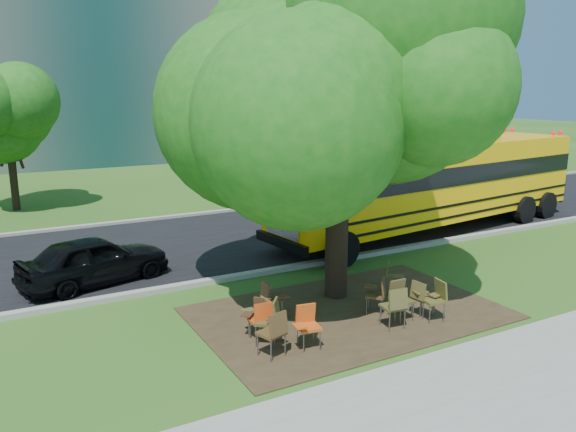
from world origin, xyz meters
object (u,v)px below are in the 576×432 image
main_tree (340,78)px  chair_2 (270,317)px  chair_12 (392,274)px  chair_1 (262,317)px  chair_6 (434,296)px  chair_3 (307,322)px  chair_11 (378,291)px  chair_10 (271,296)px  chair_9 (260,314)px  chair_7 (422,295)px  black_car (95,260)px  chair_5 (400,296)px  chair_8 (261,313)px  chair_4 (396,303)px  school_bus (443,179)px  chair_0 (274,329)px

main_tree → chair_2: (-2.69, -1.62, -4.77)m
chair_2 → chair_12: chair_2 is taller
main_tree → chair_1: main_tree is taller
chair_6 → chair_3: bearing=96.0°
chair_1 → chair_11: bearing=1.8°
chair_6 → chair_10: size_ratio=1.10×
main_tree → chair_9: size_ratio=10.70×
chair_2 → chair_10: size_ratio=1.12×
chair_7 → chair_3: bearing=-95.1°
chair_9 → black_car: 5.64m
chair_5 → chair_8: bearing=-12.9°
chair_9 → chair_4: bearing=-156.1°
school_bus → black_car: bearing=173.7°
chair_1 → chair_2: (0.08, -0.19, 0.05)m
chair_0 → chair_11: 3.21m
chair_12 → school_bus: bearing=168.1°
chair_0 → chair_10: 1.93m
chair_6 → chair_11: chair_6 is taller
school_bus → chair_8: school_bus is taller
chair_8 → black_car: size_ratio=0.21×
chair_3 → black_car: bearing=-54.2°
chair_2 → chair_9: chair_2 is taller
chair_7 → chair_5: bearing=-109.6°
main_tree → chair_6: size_ratio=9.43×
school_bus → chair_11: bearing=-149.8°
chair_12 → chair_11: bearing=-10.7°
chair_3 → chair_12: 3.88m
chair_7 → chair_11: (-0.75, 0.67, 0.01)m
chair_1 → chair_0: bearing=-97.3°
chair_2 → chair_12: bearing=-37.9°
chair_9 → school_bus: bearing=-107.1°
chair_5 → chair_0: bearing=4.9°
main_tree → chair_5: size_ratio=9.72×
chair_2 → chair_10: 1.34m
chair_5 → chair_11: bearing=-69.9°
chair_3 → chair_5: size_ratio=0.97×
chair_9 → chair_7: bearing=-147.7°
chair_1 → chair_3: size_ratio=0.98×
chair_2 → chair_7: chair_2 is taller
school_bus → chair_0: size_ratio=14.08×
main_tree → chair_2: 5.71m
main_tree → chair_8: (-2.69, -1.20, -4.85)m
chair_6 → chair_4: bearing=97.4°
chair_4 → chair_8: chair_4 is taller
school_bus → black_car: size_ratio=3.47×
main_tree → chair_12: 5.08m
chair_10 → main_tree: bearing=104.2°
chair_0 → chair_8: (0.19, 1.00, -0.08)m
chair_10 → chair_12: chair_10 is taller
chair_1 → chair_8: 0.25m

